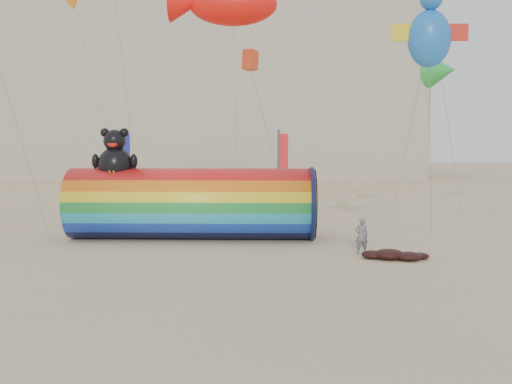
{
  "coord_description": "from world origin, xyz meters",
  "views": [
    {
      "loc": [
        1.06,
        -22.46,
        4.78
      ],
      "look_at": [
        0.5,
        1.5,
        2.4
      ],
      "focal_mm": 40.0,
      "sensor_mm": 36.0,
      "label": 1
    }
  ],
  "objects_px": {
    "windsock_assembly": "(192,202)",
    "hotel_building": "(160,89)",
    "kite_handler": "(361,236)",
    "fabric_bundle": "(394,255)"
  },
  "relations": [
    {
      "from": "hotel_building",
      "to": "fabric_bundle",
      "type": "bearing_deg",
      "value": -68.96
    },
    {
      "from": "kite_handler",
      "to": "fabric_bundle",
      "type": "xyz_separation_m",
      "value": [
        1.13,
        -0.93,
        -0.58
      ]
    },
    {
      "from": "hotel_building",
      "to": "windsock_assembly",
      "type": "height_order",
      "value": "hotel_building"
    },
    {
      "from": "kite_handler",
      "to": "fabric_bundle",
      "type": "distance_m",
      "value": 1.57
    },
    {
      "from": "kite_handler",
      "to": "fabric_bundle",
      "type": "relative_size",
      "value": 0.57
    },
    {
      "from": "hotel_building",
      "to": "fabric_bundle",
      "type": "relative_size",
      "value": 23.06
    },
    {
      "from": "windsock_assembly",
      "to": "fabric_bundle",
      "type": "xyz_separation_m",
      "value": [
        8.43,
        -4.31,
        -1.55
      ]
    },
    {
      "from": "windsock_assembly",
      "to": "kite_handler",
      "type": "relative_size",
      "value": 7.54
    },
    {
      "from": "hotel_building",
      "to": "windsock_assembly",
      "type": "bearing_deg",
      "value": -77.35
    },
    {
      "from": "windsock_assembly",
      "to": "hotel_building",
      "type": "bearing_deg",
      "value": 102.65
    }
  ]
}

